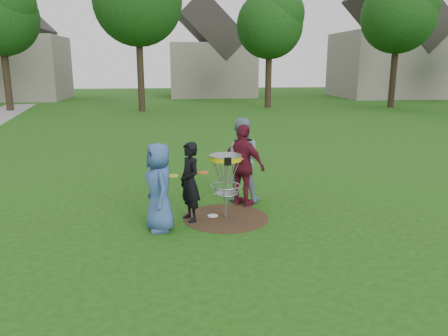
{
  "coord_description": "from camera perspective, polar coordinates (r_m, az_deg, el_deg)",
  "views": [
    {
      "loc": [
        -1.08,
        -8.57,
        3.14
      ],
      "look_at": [
        0.0,
        0.3,
        1.0
      ],
      "focal_mm": 35.0,
      "sensor_mm": 36.0,
      "label": 1
    }
  ],
  "objects": [
    {
      "name": "house_row",
      "position": [
        42.06,
        1.1,
        14.86
      ],
      "size": [
        44.5,
        10.65,
        11.62
      ],
      "color": "gray",
      "rests_on": "ground"
    },
    {
      "name": "player_black",
      "position": [
        8.82,
        -4.5,
        -1.85
      ],
      "size": [
        0.59,
        0.7,
        1.63
      ],
      "primitive_type": "imported",
      "rotation": [
        0.0,
        0.0,
        -1.18
      ],
      "color": "black",
      "rests_on": "ground"
    },
    {
      "name": "disc_golf_basket",
      "position": [
        8.89,
        0.23,
        -0.33
      ],
      "size": [
        0.66,
        0.67,
        1.38
      ],
      "color": "#9EA0A5",
      "rests_on": "ground"
    },
    {
      "name": "disc_on_grass",
      "position": [
        9.27,
        -1.48,
        -6.27
      ],
      "size": [
        0.22,
        0.22,
        0.02
      ],
      "primitive_type": "cylinder",
      "color": "silver",
      "rests_on": "ground"
    },
    {
      "name": "ground",
      "position": [
        9.19,
        0.23,
        -6.51
      ],
      "size": [
        100.0,
        100.0,
        0.0
      ],
      "primitive_type": "plane",
      "color": "#19470F",
      "rests_on": "ground"
    },
    {
      "name": "player_grey",
      "position": [
        10.04,
        2.12,
        1.04
      ],
      "size": [
        1.05,
        0.88,
        1.96
      ],
      "primitive_type": "imported",
      "rotation": [
        0.0,
        0.0,
        2.99
      ],
      "color": "gray",
      "rests_on": "ground"
    },
    {
      "name": "player_maroon",
      "position": [
        9.74,
        2.55,
        0.3
      ],
      "size": [
        1.09,
        1.08,
        1.85
      ],
      "primitive_type": "imported",
      "rotation": [
        0.0,
        0.0,
        2.37
      ],
      "color": "maroon",
      "rests_on": "ground"
    },
    {
      "name": "tree_row",
      "position": [
        29.44,
        -4.18,
        19.44
      ],
      "size": [
        51.2,
        17.42,
        9.9
      ],
      "color": "#38281C",
      "rests_on": "ground"
    },
    {
      "name": "player_blue",
      "position": [
        8.39,
        -8.47,
        -2.49
      ],
      "size": [
        0.74,
        0.95,
        1.71
      ],
      "primitive_type": "imported",
      "rotation": [
        0.0,
        0.0,
        -1.31
      ],
      "color": "#365796",
      "rests_on": "ground"
    },
    {
      "name": "held_discs",
      "position": [
        9.08,
        -1.25,
        0.46
      ],
      "size": [
        1.66,
        1.48,
        0.22
      ],
      "color": "yellow",
      "rests_on": "ground"
    },
    {
      "name": "dirt_patch",
      "position": [
        9.19,
        0.23,
        -6.49
      ],
      "size": [
        1.8,
        1.8,
        0.01
      ],
      "primitive_type": "cylinder",
      "color": "#47331E",
      "rests_on": "ground"
    }
  ]
}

